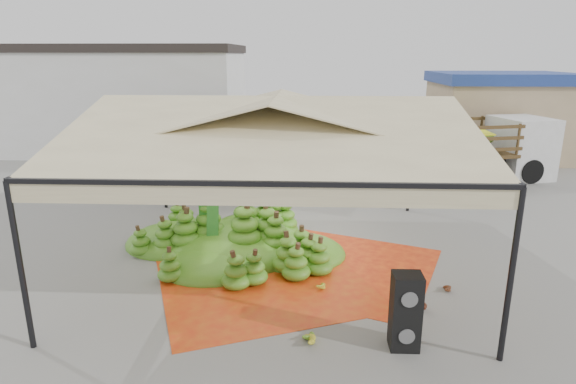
{
  "coord_description": "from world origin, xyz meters",
  "views": [
    {
      "loc": [
        0.78,
        -11.12,
        4.91
      ],
      "look_at": [
        0.2,
        1.5,
        1.3
      ],
      "focal_mm": 30.0,
      "sensor_mm": 36.0,
      "label": 1
    }
  ],
  "objects_px": {
    "banana_heap": "(236,226)",
    "truck_right": "(470,143)",
    "vendor": "(255,176)",
    "truck_left": "(217,145)",
    "speaker_stack": "(406,311)"
  },
  "relations": [
    {
      "from": "banana_heap",
      "to": "truck_right",
      "type": "xyz_separation_m",
      "value": [
        8.29,
        7.82,
        0.86
      ]
    },
    {
      "from": "vendor",
      "to": "truck_left",
      "type": "distance_m",
      "value": 2.24
    },
    {
      "from": "speaker_stack",
      "to": "truck_right",
      "type": "xyz_separation_m",
      "value": [
        4.75,
        12.0,
        0.83
      ]
    },
    {
      "from": "truck_left",
      "to": "truck_right",
      "type": "xyz_separation_m",
      "value": [
        9.94,
        1.54,
        -0.1
      ]
    },
    {
      "from": "vendor",
      "to": "truck_right",
      "type": "distance_m",
      "value": 8.87
    },
    {
      "from": "speaker_stack",
      "to": "truck_right",
      "type": "distance_m",
      "value": 12.94
    },
    {
      "from": "vendor",
      "to": "truck_left",
      "type": "bearing_deg",
      "value": -39.9
    },
    {
      "from": "banana_heap",
      "to": "vendor",
      "type": "height_order",
      "value": "vendor"
    },
    {
      "from": "vendor",
      "to": "speaker_stack",
      "type": "bearing_deg",
      "value": 111.65
    },
    {
      "from": "banana_heap",
      "to": "speaker_stack",
      "type": "xyz_separation_m",
      "value": [
        3.54,
        -4.19,
        0.03
      ]
    },
    {
      "from": "vendor",
      "to": "truck_left",
      "type": "relative_size",
      "value": 0.19
    },
    {
      "from": "speaker_stack",
      "to": "banana_heap",
      "type": "bearing_deg",
      "value": 129.66
    },
    {
      "from": "speaker_stack",
      "to": "truck_left",
      "type": "height_order",
      "value": "truck_left"
    },
    {
      "from": "speaker_stack",
      "to": "truck_left",
      "type": "distance_m",
      "value": 11.72
    },
    {
      "from": "banana_heap",
      "to": "vendor",
      "type": "distance_m",
      "value": 4.95
    }
  ]
}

